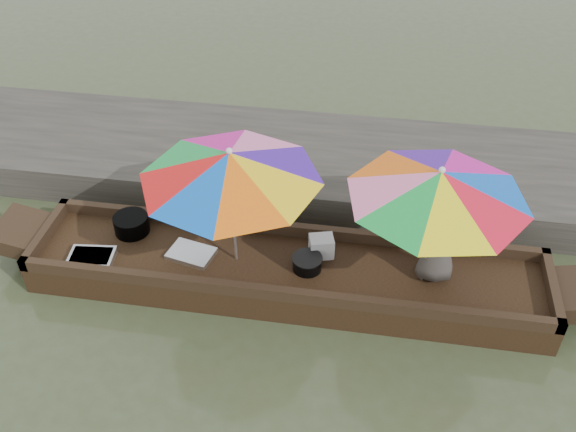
# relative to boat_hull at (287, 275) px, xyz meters

# --- Properties ---
(water) EXTENTS (80.00, 80.00, 0.00)m
(water) POSITION_rel_boat_hull_xyz_m (0.00, 0.00, -0.17)
(water) COLOR #434E34
(water) RESTS_ON ground
(dock) EXTENTS (22.00, 2.20, 0.50)m
(dock) POSITION_rel_boat_hull_xyz_m (0.00, 2.20, 0.08)
(dock) COLOR #2D2B26
(dock) RESTS_ON ground
(boat_hull) EXTENTS (6.06, 1.20, 0.35)m
(boat_hull) POSITION_rel_boat_hull_xyz_m (0.00, 0.00, 0.00)
(boat_hull) COLOR black
(boat_hull) RESTS_ON water
(cooking_pot) EXTENTS (0.43, 0.43, 0.23)m
(cooking_pot) POSITION_rel_boat_hull_xyz_m (-1.99, 0.29, 0.29)
(cooking_pot) COLOR black
(cooking_pot) RESTS_ON boat_hull
(tray_crayfish) EXTENTS (0.56, 0.42, 0.09)m
(tray_crayfish) POSITION_rel_boat_hull_xyz_m (-2.27, -0.30, 0.22)
(tray_crayfish) COLOR silver
(tray_crayfish) RESTS_ON boat_hull
(tray_scallop) EXTENTS (0.59, 0.47, 0.06)m
(tray_scallop) POSITION_rel_boat_hull_xyz_m (-1.14, -0.03, 0.21)
(tray_scallop) COLOR silver
(tray_scallop) RESTS_ON boat_hull
(charcoal_grill) EXTENTS (0.33, 0.33, 0.16)m
(charcoal_grill) POSITION_rel_boat_hull_xyz_m (0.25, -0.03, 0.25)
(charcoal_grill) COLOR black
(charcoal_grill) RESTS_ON boat_hull
(supply_bag) EXTENTS (0.33, 0.29, 0.26)m
(supply_bag) POSITION_rel_boat_hull_xyz_m (0.38, 0.23, 0.30)
(supply_bag) COLOR silver
(supply_bag) RESTS_ON boat_hull
(vendor) EXTENTS (0.59, 0.41, 1.15)m
(vendor) POSITION_rel_boat_hull_xyz_m (1.68, 0.08, 0.75)
(vendor) COLOR #423C37
(vendor) RESTS_ON boat_hull
(umbrella_bow) EXTENTS (2.12, 2.12, 1.55)m
(umbrella_bow) POSITION_rel_boat_hull_xyz_m (-0.60, 0.00, 0.95)
(umbrella_bow) COLOR #4114A5
(umbrella_bow) RESTS_ON boat_hull
(umbrella_stern) EXTENTS (2.27, 2.27, 1.55)m
(umbrella_stern) POSITION_rel_boat_hull_xyz_m (1.56, 0.00, 0.95)
(umbrella_stern) COLOR blue
(umbrella_stern) RESTS_ON boat_hull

